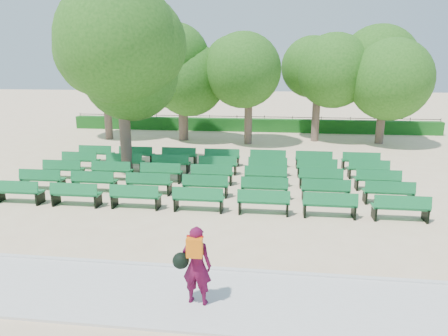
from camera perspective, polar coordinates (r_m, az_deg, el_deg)
name	(u,v)px	position (r m, az deg, el deg)	size (l,w,h in m)	color
ground	(227,189)	(15.23, 0.44, -3.08)	(120.00, 120.00, 0.00)	beige
paving	(184,297)	(8.54, -5.74, -17.86)	(30.00, 2.20, 0.06)	silver
curb	(195,268)	(9.50, -4.16, -14.11)	(30.00, 0.12, 0.10)	silver
hedge	(250,125)	(28.77, 3.76, 6.15)	(26.00, 0.70, 0.90)	#165418
fence	(250,130)	(29.23, 3.79, 5.39)	(26.00, 0.10, 1.02)	black
tree_line	(246,141)	(24.90, 3.17, 3.81)	(21.80, 6.80, 7.04)	#2A611A
bench_array	(213,182)	(15.94, -1.60, -1.95)	(1.66, 0.56, 1.04)	#137037
tree_among	(121,61)	(17.67, -14.53, 14.55)	(5.15, 5.15, 7.09)	brown
person	(195,264)	(7.88, -4.11, -13.56)	(0.77, 0.49, 1.60)	#4F0B2B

